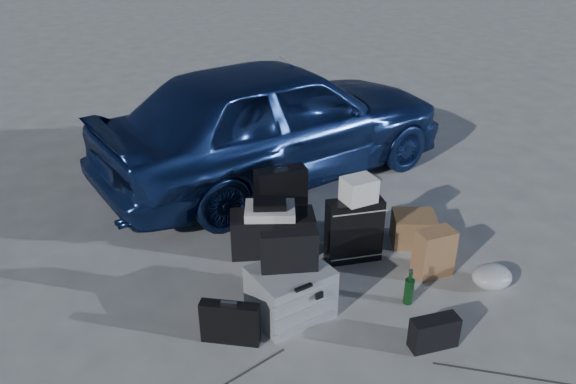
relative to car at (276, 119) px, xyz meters
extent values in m
plane|color=#A9A9A4|center=(-0.33, -2.46, -0.69)|extent=(60.00, 60.00, 0.00)
imported|color=navy|center=(0.00, 0.00, 0.00)|extent=(4.32, 2.48, 1.38)
cube|color=#939698|center=(-0.79, -2.33, -0.49)|extent=(0.64, 0.56, 0.41)
cube|color=black|center=(-0.80, -2.33, -0.13)|extent=(0.43, 0.21, 0.31)
cube|color=black|center=(-1.31, -2.45, -0.53)|extent=(0.41, 0.30, 0.33)
cube|color=black|center=(-0.38, -1.11, -0.38)|extent=(0.49, 0.19, 0.63)
cube|color=black|center=(0.01, -1.85, -0.40)|extent=(0.51, 0.25, 0.58)
cube|color=white|center=(0.03, -1.86, 0.00)|extent=(0.28, 0.23, 0.21)
cube|color=black|center=(-0.60, -1.45, -0.50)|extent=(0.81, 0.52, 0.37)
cube|color=white|center=(-0.62, -1.44, -0.28)|extent=(0.53, 0.47, 0.08)
cube|color=black|center=(-0.62, -1.43, -0.21)|extent=(0.34, 0.29, 0.06)
cube|color=#9B6D43|center=(0.53, -2.30, -0.48)|extent=(0.32, 0.19, 0.42)
cube|color=#946540|center=(0.66, -1.82, -0.55)|extent=(0.48, 0.46, 0.29)
ellipsoid|color=#BBBDC1|center=(0.88, -2.64, -0.60)|extent=(0.34, 0.30, 0.19)
cube|color=black|center=(0.01, -3.05, -0.57)|extent=(0.36, 0.16, 0.24)
cylinder|color=black|center=(0.12, -2.57, -0.54)|extent=(0.08, 0.08, 0.30)
camera|label=1|loc=(-2.11, -5.50, 2.14)|focal=35.00mm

